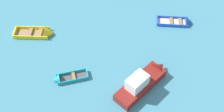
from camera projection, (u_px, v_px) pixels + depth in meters
The scene contains 4 objects.
rowboat_turquoise_back_row_center at pixel (64, 79), 25.07m from camera, with size 3.22×1.56×0.91m.
rowboat_blue_far_right at pixel (183, 22), 29.84m from camera, with size 3.83×1.74×1.19m.
motor_launch_maroon_near_camera at pixel (143, 81), 24.36m from camera, with size 5.18×4.97×2.12m.
rowboat_yellow_outer_left at pixel (42, 33), 28.73m from camera, with size 4.09×1.77×1.31m.
Camera 1 is at (-0.92, 6.30, 20.39)m, focal length 46.08 mm.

